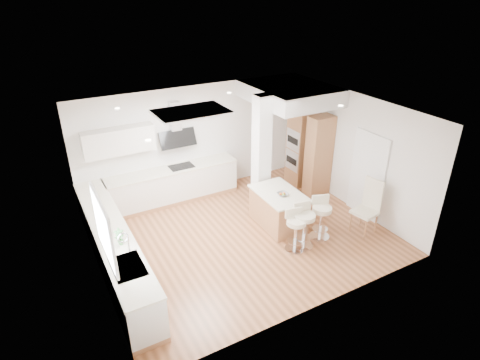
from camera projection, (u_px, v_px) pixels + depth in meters
ground at (242, 235)px, 8.87m from camera, size 6.00×6.00×0.00m
ceiling at (242, 235)px, 8.87m from camera, size 6.00×5.00×0.02m
wall_back at (194, 140)px, 10.19m from camera, size 6.00×0.04×2.80m
wall_left at (92, 216)px, 6.94m from camera, size 0.04×5.00×2.80m
wall_right at (352, 151)px, 9.54m from camera, size 0.04×5.00×2.80m
skylight at (192, 112)px, 7.75m from camera, size 4.10×2.10×0.06m
window_left at (103, 226)px, 6.12m from camera, size 0.06×1.28×1.07m
doorway_right at (367, 176)px, 9.24m from camera, size 0.05×1.00×2.10m
counter_left at (114, 249)px, 7.67m from camera, size 0.63×4.50×1.35m
counter_back at (166, 177)px, 9.90m from camera, size 3.62×0.63×2.50m
pillar at (261, 153)px, 9.44m from camera, size 0.35×0.35×2.80m
soffit at (290, 93)px, 9.70m from camera, size 1.78×2.20×0.40m
oven_column at (308, 150)px, 10.52m from camera, size 0.63×1.21×2.10m
peninsula at (278, 208)px, 9.11m from camera, size 0.92×1.36×0.88m
bar_stool_a at (295, 228)px, 8.19m from camera, size 0.48×0.48×0.92m
bar_stool_b at (304, 223)px, 8.29m from camera, size 0.52×0.52×0.99m
bar_stool_c at (321, 215)px, 8.59m from camera, size 0.56×0.56×0.97m
dining_chair at (369, 204)px, 8.77m from camera, size 0.56×0.56×1.25m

